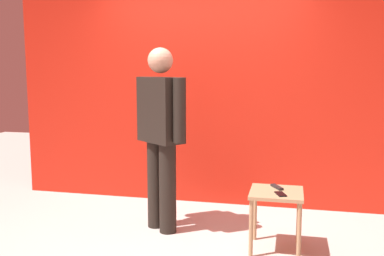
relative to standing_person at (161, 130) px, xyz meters
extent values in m
plane|color=#B7B2A8|center=(0.19, -0.43, -1.01)|extent=(12.00, 12.00, 0.00)
cube|color=red|center=(0.19, 1.02, 0.54)|extent=(4.55, 0.12, 3.09)
cylinder|color=black|center=(-0.08, 0.06, -0.56)|extent=(0.23, 0.23, 0.89)
cylinder|color=black|center=(0.08, -0.06, -0.56)|extent=(0.23, 0.23, 0.89)
cube|color=black|center=(0.00, 0.00, 0.20)|extent=(0.53, 0.48, 0.63)
cube|color=red|center=(0.08, 0.10, 0.23)|extent=(0.11, 0.09, 0.53)
cube|color=#C68CB7|center=(0.08, 0.10, 0.21)|extent=(0.04, 0.04, 0.48)
cylinder|color=black|center=(-0.23, 0.18, 0.21)|extent=(0.17, 0.17, 0.60)
cylinder|color=black|center=(0.23, -0.18, 0.21)|extent=(0.17, 0.17, 0.60)
sphere|color=tan|center=(0.00, 0.00, 0.67)|extent=(0.24, 0.24, 0.24)
cube|color=tan|center=(1.13, -0.27, -0.49)|extent=(0.46, 0.46, 0.03)
cylinder|color=tan|center=(0.93, -0.47, -0.76)|extent=(0.04, 0.04, 0.51)
cylinder|color=tan|center=(1.33, -0.47, -0.76)|extent=(0.04, 0.04, 0.51)
cylinder|color=tan|center=(0.93, -0.07, -0.76)|extent=(0.04, 0.04, 0.51)
cylinder|color=tan|center=(1.33, -0.07, -0.76)|extent=(0.04, 0.04, 0.51)
cube|color=black|center=(1.17, -0.37, -0.47)|extent=(0.11, 0.16, 0.01)
cube|color=black|center=(1.13, -0.17, -0.46)|extent=(0.12, 0.17, 0.02)
camera|label=1|loc=(1.24, -4.07, 0.60)|focal=41.16mm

